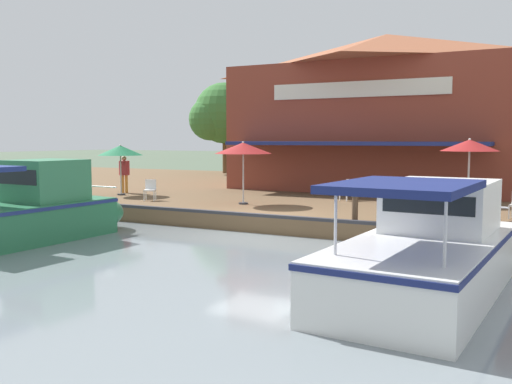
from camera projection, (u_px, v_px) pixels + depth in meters
The scene contains 16 objects.
ground_plane at pixel (256, 236), 18.27m from camera, with size 220.00×220.00×0.00m, color #4C5B47.
quay_deck at pixel (360, 196), 27.93m from camera, with size 22.00×56.00×0.60m, color brown.
quay_edge_fender at pixel (258, 215), 18.29m from camera, with size 0.20×50.40×0.10m, color #2D2D33.
waterfront_restaurant at pixel (385, 110), 29.35m from camera, with size 11.49×14.11×7.81m.
patio_umbrella_far_corner at pixel (120, 150), 25.20m from camera, with size 1.97×1.97×2.25m.
patio_umbrella_mid_patio_left at pixel (243, 148), 21.64m from camera, with size 2.17×2.17×2.39m.
patio_umbrella_back_row at pixel (470, 146), 17.73m from camera, with size 1.79×1.79×2.51m.
cafe_chair_beside_entrance at pixel (398, 192), 21.78m from camera, with size 0.45×0.45×0.85m.
cafe_chair_facing_river at pixel (348, 189), 23.10m from camera, with size 0.59×0.59×0.85m.
cafe_chair_under_first_umbrella at pixel (150, 189), 23.11m from camera, with size 0.59×0.59×0.85m.
person_near_entrance at pixel (124, 170), 26.29m from camera, with size 0.48×0.48×1.71m.
motorboat_fourth_along at pixel (38, 212), 17.09m from camera, with size 6.74×2.54×2.38m.
motorboat_second_along at pixel (436, 248), 11.66m from camera, with size 7.76×2.95×2.28m.
mooring_post at pixel (355, 209), 17.02m from camera, with size 0.22×0.22×0.81m.
tree_downstream_bank at pixel (408, 110), 33.64m from camera, with size 3.47×3.31×5.97m.
tree_upstream_bank at pixel (221, 115), 41.25m from camera, with size 4.63×4.41×6.57m.
Camera 1 is at (15.99, 8.39, 3.09)m, focal length 40.00 mm.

